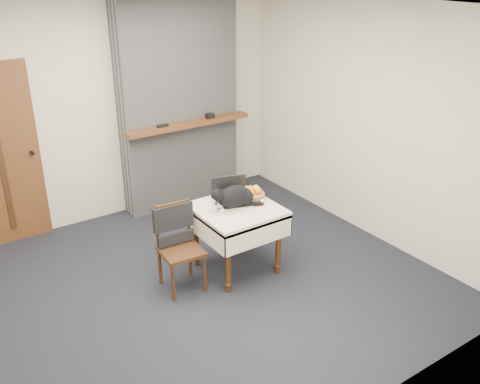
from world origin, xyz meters
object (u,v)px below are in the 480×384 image
object	(u,v)px
side_table	(237,218)
chair	(177,234)
door	(0,157)
pill_bottle	(262,203)
cream_jar	(213,211)
fruit_basket	(253,194)
laptop	(231,197)
cat	(235,197)

from	to	relation	value
side_table	chair	distance (m)	0.63
door	pill_bottle	distance (m)	2.85
cream_jar	pill_bottle	xyz separation A→B (m)	(0.50, -0.13, 0.00)
pill_bottle	fruit_basket	world-z (taller)	fruit_basket
laptop	cat	distance (m)	0.12
door	fruit_basket	distance (m)	2.73
cream_jar	fruit_basket	bearing A→B (deg)	6.33
fruit_basket	chair	distance (m)	0.89
side_table	pill_bottle	bearing A→B (deg)	-25.70
laptop	chair	world-z (taller)	laptop
side_table	cat	size ratio (longest dim) A/B	1.49
cream_jar	door	bearing A→B (deg)	127.58
side_table	chair	world-z (taller)	chair
side_table	door	bearing A→B (deg)	132.07
fruit_basket	pill_bottle	bearing A→B (deg)	-95.68
side_table	chair	bearing A→B (deg)	170.81
cat	chair	distance (m)	0.67
laptop	fruit_basket	size ratio (longest dim) A/B	1.86
side_table	fruit_basket	size ratio (longest dim) A/B	3.35
door	laptop	distance (m)	2.52
fruit_basket	laptop	bearing A→B (deg)	166.69
cat	pill_bottle	xyz separation A→B (m)	(0.24, -0.13, -0.08)
cat	cream_jar	xyz separation A→B (m)	(-0.26, -0.00, -0.08)
laptop	cream_jar	distance (m)	0.31
laptop	pill_bottle	size ratio (longest dim) A/B	6.57
door	laptop	bearing A→B (deg)	-45.70
cat	laptop	bearing A→B (deg)	82.60
cream_jar	pill_bottle	world-z (taller)	pill_bottle
door	pill_bottle	size ratio (longest dim) A/B	30.41
door	side_table	bearing A→B (deg)	-47.93
door	pill_bottle	bearing A→B (deg)	-45.96
cat	cream_jar	distance (m)	0.27
side_table	cream_jar	size ratio (longest dim) A/B	12.11
door	cat	distance (m)	2.58
side_table	cream_jar	xyz separation A→B (m)	(-0.27, 0.01, 0.15)
cat	pill_bottle	distance (m)	0.28
side_table	fruit_basket	distance (m)	0.31
side_table	chair	size ratio (longest dim) A/B	0.91
laptop	cat	world-z (taller)	laptop
door	fruit_basket	world-z (taller)	door
side_table	chair	xyz separation A→B (m)	(-0.62, 0.10, -0.04)
side_table	cat	bearing A→B (deg)	116.86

